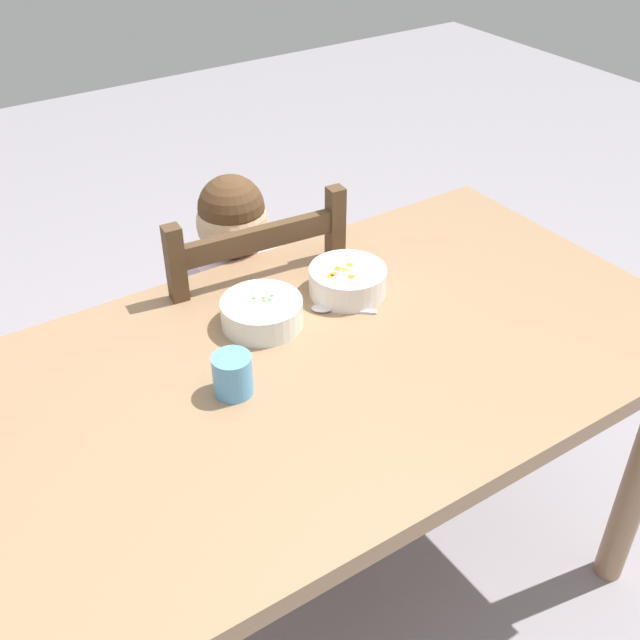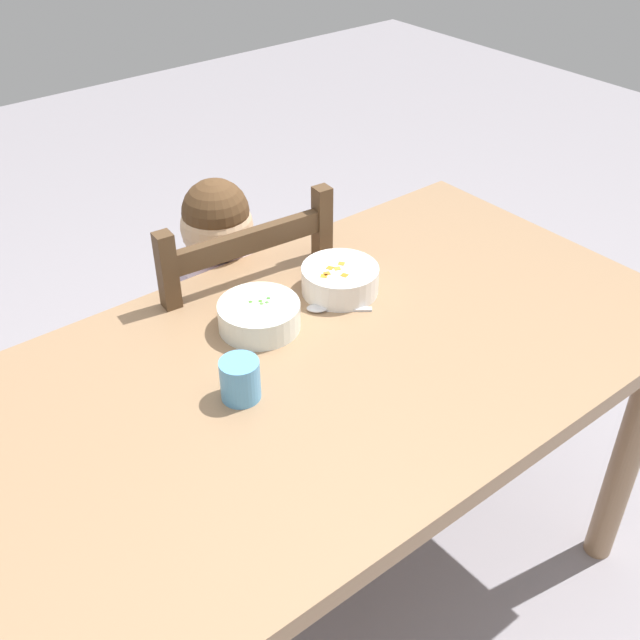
% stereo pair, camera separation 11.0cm
% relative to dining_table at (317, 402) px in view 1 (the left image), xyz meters
% --- Properties ---
extents(ground_plane, '(8.00, 8.00, 0.00)m').
position_rel_dining_table_xyz_m(ground_plane, '(0.00, 0.00, -0.67)').
color(ground_plane, gray).
extents(dining_table, '(1.52, 0.82, 0.78)m').
position_rel_dining_table_xyz_m(dining_table, '(0.00, 0.00, 0.00)').
color(dining_table, '#967352').
rests_on(dining_table, ground).
extents(dining_chair, '(0.46, 0.46, 0.95)m').
position_rel_dining_table_xyz_m(dining_chair, '(0.07, 0.46, -0.22)').
color(dining_chair, '#4F3722').
rests_on(dining_chair, ground).
extents(child_figure, '(0.32, 0.31, 0.95)m').
position_rel_dining_table_xyz_m(child_figure, '(0.08, 0.45, -0.04)').
color(child_figure, silver).
rests_on(child_figure, ground).
extents(bowl_of_peas, '(0.17, 0.17, 0.06)m').
position_rel_dining_table_xyz_m(bowl_of_peas, '(-0.03, 0.16, 0.14)').
color(bowl_of_peas, white).
rests_on(bowl_of_peas, dining_table).
extents(bowl_of_carrots, '(0.17, 0.17, 0.06)m').
position_rel_dining_table_xyz_m(bowl_of_carrots, '(0.18, 0.16, 0.14)').
color(bowl_of_carrots, white).
rests_on(bowl_of_carrots, dining_table).
extents(spoon, '(0.12, 0.10, 0.01)m').
position_rel_dining_table_xyz_m(spoon, '(0.12, 0.12, 0.11)').
color(spoon, silver).
rests_on(spoon, dining_table).
extents(drinking_cup, '(0.07, 0.07, 0.08)m').
position_rel_dining_table_xyz_m(drinking_cup, '(-0.18, 0.01, 0.15)').
color(drinking_cup, '#5AA5E0').
rests_on(drinking_cup, dining_table).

